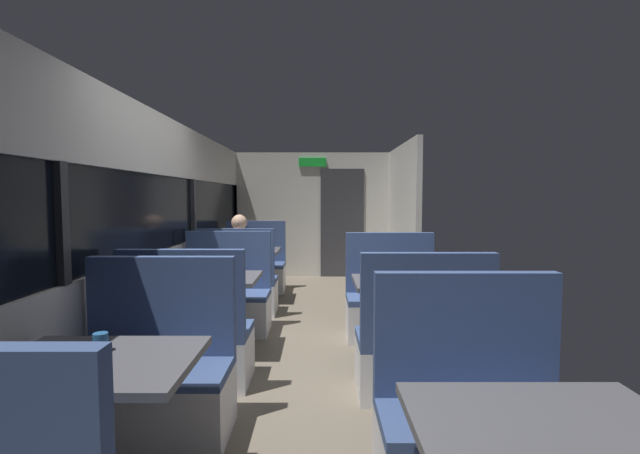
% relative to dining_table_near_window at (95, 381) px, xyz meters
% --- Properties ---
extents(ground_plane, '(3.30, 9.20, 0.02)m').
position_rel_dining_table_near_window_xyz_m(ground_plane, '(0.89, 2.09, -0.65)').
color(ground_plane, '#665B4C').
extents(carriage_window_panel_left, '(0.09, 8.48, 2.30)m').
position_rel_dining_table_near_window_xyz_m(carriage_window_panel_left, '(-0.56, 2.09, 0.47)').
color(carriage_window_panel_left, beige).
rests_on(carriage_window_panel_left, ground_plane).
extents(carriage_end_bulkhead, '(2.90, 0.11, 2.30)m').
position_rel_dining_table_near_window_xyz_m(carriage_end_bulkhead, '(0.95, 6.28, 0.50)').
color(carriage_end_bulkhead, beige).
rests_on(carriage_end_bulkhead, ground_plane).
extents(carriage_aisle_panel_right, '(0.08, 2.40, 2.30)m').
position_rel_dining_table_near_window_xyz_m(carriage_aisle_panel_right, '(2.34, 5.09, 0.51)').
color(carriage_aisle_panel_right, beige).
rests_on(carriage_aisle_panel_right, ground_plane).
extents(dining_table_near_window, '(0.90, 0.70, 0.74)m').
position_rel_dining_table_near_window_xyz_m(dining_table_near_window, '(0.00, 0.00, 0.00)').
color(dining_table_near_window, '#9E9EA3').
rests_on(dining_table_near_window, ground_plane).
extents(bench_near_window_facing_entry, '(0.95, 0.50, 1.10)m').
position_rel_dining_table_near_window_xyz_m(bench_near_window_facing_entry, '(0.00, 0.70, -0.31)').
color(bench_near_window_facing_entry, silver).
rests_on(bench_near_window_facing_entry, ground_plane).
extents(dining_table_mid_window, '(0.90, 0.70, 0.74)m').
position_rel_dining_table_near_window_xyz_m(dining_table_mid_window, '(0.00, 2.13, 0.00)').
color(dining_table_mid_window, '#9E9EA3').
rests_on(dining_table_mid_window, ground_plane).
extents(bench_mid_window_facing_end, '(0.95, 0.50, 1.10)m').
position_rel_dining_table_near_window_xyz_m(bench_mid_window_facing_end, '(0.00, 1.43, -0.31)').
color(bench_mid_window_facing_end, silver).
rests_on(bench_mid_window_facing_end, ground_plane).
extents(bench_mid_window_facing_entry, '(0.95, 0.50, 1.10)m').
position_rel_dining_table_near_window_xyz_m(bench_mid_window_facing_entry, '(0.00, 2.83, -0.31)').
color(bench_mid_window_facing_entry, silver).
rests_on(bench_mid_window_facing_entry, ground_plane).
extents(dining_table_far_window, '(0.90, 0.70, 0.74)m').
position_rel_dining_table_near_window_xyz_m(dining_table_far_window, '(0.00, 4.27, 0.00)').
color(dining_table_far_window, '#9E9EA3').
rests_on(dining_table_far_window, ground_plane).
extents(bench_far_window_facing_end, '(0.95, 0.50, 1.10)m').
position_rel_dining_table_near_window_xyz_m(bench_far_window_facing_end, '(0.00, 3.57, -0.31)').
color(bench_far_window_facing_end, silver).
rests_on(bench_far_window_facing_end, ground_plane).
extents(bench_far_window_facing_entry, '(0.95, 0.50, 1.10)m').
position_rel_dining_table_near_window_xyz_m(bench_far_window_facing_entry, '(0.00, 4.97, -0.31)').
color(bench_far_window_facing_entry, silver).
rests_on(bench_far_window_facing_entry, ground_plane).
extents(bench_front_aisle_facing_entry, '(0.95, 0.50, 1.10)m').
position_rel_dining_table_near_window_xyz_m(bench_front_aisle_facing_entry, '(1.79, 0.10, -0.31)').
color(bench_front_aisle_facing_entry, silver).
rests_on(bench_front_aisle_facing_entry, ground_plane).
extents(dining_table_rear_aisle, '(0.90, 0.70, 0.74)m').
position_rel_dining_table_near_window_xyz_m(dining_table_rear_aisle, '(1.79, 1.93, 0.00)').
color(dining_table_rear_aisle, '#9E9EA3').
rests_on(dining_table_rear_aisle, ground_plane).
extents(bench_rear_aisle_facing_end, '(0.95, 0.50, 1.10)m').
position_rel_dining_table_near_window_xyz_m(bench_rear_aisle_facing_end, '(1.79, 1.23, -0.31)').
color(bench_rear_aisle_facing_end, silver).
rests_on(bench_rear_aisle_facing_end, ground_plane).
extents(bench_rear_aisle_facing_entry, '(0.95, 0.50, 1.10)m').
position_rel_dining_table_near_window_xyz_m(bench_rear_aisle_facing_entry, '(1.79, 2.63, -0.31)').
color(bench_rear_aisle_facing_entry, silver).
rests_on(bench_rear_aisle_facing_entry, ground_plane).
extents(seated_passenger, '(0.47, 0.55, 1.26)m').
position_rel_dining_table_near_window_xyz_m(seated_passenger, '(0.00, 3.64, -0.10)').
color(seated_passenger, '#26262D').
rests_on(seated_passenger, ground_plane).
extents(coffee_cup_primary, '(0.07, 0.07, 0.09)m').
position_rel_dining_table_near_window_xyz_m(coffee_cup_primary, '(-0.17, 4.41, 0.15)').
color(coffee_cup_primary, '#26598C').
rests_on(coffee_cup_primary, dining_table_far_window).
extents(coffee_cup_secondary, '(0.07, 0.07, 0.09)m').
position_rel_dining_table_near_window_xyz_m(coffee_cup_secondary, '(-0.03, 0.11, 0.15)').
color(coffee_cup_secondary, '#26598C').
rests_on(coffee_cup_secondary, dining_table_near_window).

